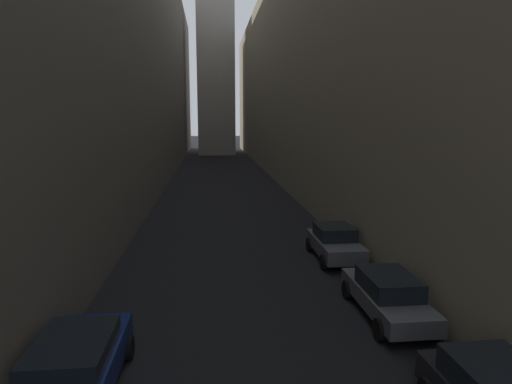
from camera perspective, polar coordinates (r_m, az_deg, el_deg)
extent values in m
plane|color=black|center=(45.80, -4.28, 1.27)|extent=(264.00, 264.00, 0.00)
cube|color=#60594F|center=(49.16, -20.24, 16.38)|extent=(14.52, 108.00, 25.81)
cube|color=gray|center=(49.39, 10.02, 14.80)|extent=(12.99, 108.00, 22.47)
cube|color=gray|center=(85.54, -5.30, 22.20)|extent=(6.66, 6.66, 51.09)
cube|color=navy|center=(11.79, -22.07, -20.36)|extent=(1.80, 4.51, 0.69)
cube|color=black|center=(11.40, -22.46, -18.14)|extent=(1.66, 2.45, 0.48)
cylinder|color=black|center=(13.49, -23.96, -18.19)|extent=(0.22, 0.62, 0.62)
cylinder|color=black|center=(13.06, -16.02, -18.67)|extent=(0.22, 0.62, 0.62)
cube|color=black|center=(10.66, 29.00, -20.54)|extent=(1.57, 2.18, 0.58)
cube|color=#4C4C51|center=(15.45, 16.42, -12.96)|extent=(1.65, 4.58, 0.55)
cube|color=black|center=(15.15, 16.68, -11.13)|extent=(1.52, 2.24, 0.58)
cylinder|color=black|center=(16.64, 11.61, -12.15)|extent=(0.22, 0.66, 0.66)
cylinder|color=black|center=(17.19, 16.99, -11.66)|extent=(0.22, 0.66, 0.66)
cylinder|color=black|center=(13.95, 15.59, -16.66)|extent=(0.22, 0.66, 0.66)
cylinder|color=black|center=(14.61, 21.88, -15.79)|extent=(0.22, 0.66, 0.66)
cube|color=#4C4C51|center=(20.84, 10.12, -6.78)|extent=(1.76, 4.11, 0.63)
cube|color=black|center=(20.84, 10.04, -5.05)|extent=(1.62, 1.93, 0.59)
cylinder|color=black|center=(22.02, 6.87, -6.68)|extent=(0.22, 0.66, 0.66)
cylinder|color=black|center=(22.46, 11.29, -6.47)|extent=(0.22, 0.66, 0.66)
cylinder|color=black|center=(19.42, 8.70, -8.92)|extent=(0.22, 0.66, 0.66)
cylinder|color=black|center=(19.93, 13.67, -8.60)|extent=(0.22, 0.66, 0.66)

